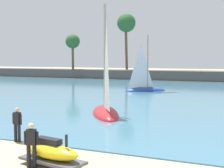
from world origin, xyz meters
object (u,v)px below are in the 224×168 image
person_rigging_by_gear (31,144)px  sailboat_mid_bay (145,86)px  sailboat_near_shore (106,104)px  person_at_waterline (17,124)px  watercraft_on_trailer (52,152)px

person_rigging_by_gear → sailboat_mid_bay: (-5.18, 28.79, -0.18)m
sailboat_mid_bay → sailboat_near_shore: bearing=-80.5°
person_at_waterline → sailboat_near_shore: sailboat_near_shore is taller
person_rigging_by_gear → sailboat_near_shore: sailboat_near_shore is taller
watercraft_on_trailer → person_rigging_by_gear: person_rigging_by_gear is taller
sailboat_near_shore → sailboat_mid_bay: bearing=99.5°
sailboat_near_shore → watercraft_on_trailer: bearing=-75.3°
sailboat_mid_bay → person_rigging_by_gear: bearing=-79.8°
person_at_waterline → sailboat_near_shore: (0.76, 8.39, -0.08)m
person_at_waterline → sailboat_mid_bay: size_ratio=0.23×
person_at_waterline → sailboat_near_shore: size_ratio=0.20×
watercraft_on_trailer → person_rigging_by_gear: (-0.57, -0.47, 0.38)m
sailboat_near_shore → sailboat_mid_bay: 17.80m
watercraft_on_trailer → person_at_waterline: 4.30m
watercraft_on_trailer → person_at_waterline: bearing=146.4°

